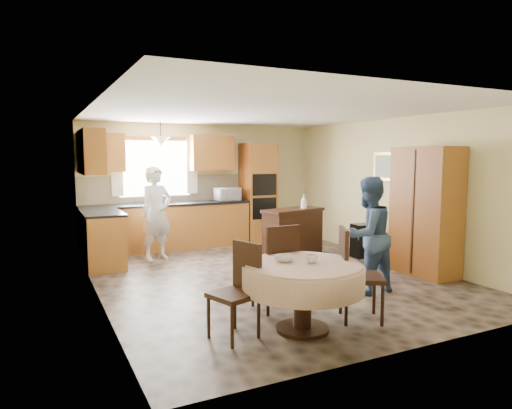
{
  "coord_description": "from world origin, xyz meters",
  "views": [
    {
      "loc": [
        -3.2,
        -6.11,
        1.83
      ],
      "look_at": [
        -0.07,
        0.3,
        1.08
      ],
      "focal_mm": 32.0,
      "sensor_mm": 36.0,
      "label": 1
    }
  ],
  "objects_px": {
    "chair_back": "(278,263)",
    "person_dining": "(368,235)",
    "dining_table": "(303,278)",
    "chair_right": "(354,269)",
    "sideboard": "(293,234)",
    "oven_tower": "(258,193)",
    "chair_left": "(239,285)",
    "person_sink": "(156,213)",
    "cupboard": "(426,211)"
  },
  "relations": [
    {
      "from": "chair_back",
      "to": "person_dining",
      "type": "relative_size",
      "value": 0.66
    },
    {
      "from": "dining_table",
      "to": "person_dining",
      "type": "distance_m",
      "value": 1.72
    },
    {
      "from": "chair_back",
      "to": "chair_right",
      "type": "height_order",
      "value": "chair_right"
    },
    {
      "from": "person_dining",
      "to": "chair_back",
      "type": "bearing_deg",
      "value": -1.82
    },
    {
      "from": "sideboard",
      "to": "chair_right",
      "type": "bearing_deg",
      "value": -122.97
    },
    {
      "from": "oven_tower",
      "to": "chair_left",
      "type": "height_order",
      "value": "oven_tower"
    },
    {
      "from": "chair_back",
      "to": "person_sink",
      "type": "bearing_deg",
      "value": -80.64
    },
    {
      "from": "chair_left",
      "to": "chair_right",
      "type": "xyz_separation_m",
      "value": [
        1.34,
        -0.13,
        0.05
      ]
    },
    {
      "from": "sideboard",
      "to": "person_dining",
      "type": "relative_size",
      "value": 0.75
    },
    {
      "from": "cupboard",
      "to": "oven_tower",
      "type": "bearing_deg",
      "value": 106.23
    },
    {
      "from": "person_dining",
      "to": "chair_right",
      "type": "bearing_deg",
      "value": 36.17
    },
    {
      "from": "chair_left",
      "to": "chair_back",
      "type": "bearing_deg",
      "value": 106.36
    },
    {
      "from": "cupboard",
      "to": "chair_right",
      "type": "distance_m",
      "value": 2.54
    },
    {
      "from": "sideboard",
      "to": "chair_right",
      "type": "distance_m",
      "value": 3.25
    },
    {
      "from": "oven_tower",
      "to": "sideboard",
      "type": "bearing_deg",
      "value": -94.55
    },
    {
      "from": "chair_back",
      "to": "chair_right",
      "type": "bearing_deg",
      "value": 132.43
    },
    {
      "from": "oven_tower",
      "to": "chair_left",
      "type": "distance_m",
      "value": 5.33
    },
    {
      "from": "oven_tower",
      "to": "dining_table",
      "type": "relative_size",
      "value": 1.66
    },
    {
      "from": "person_sink",
      "to": "oven_tower",
      "type": "bearing_deg",
      "value": 0.12
    },
    {
      "from": "cupboard",
      "to": "person_sink",
      "type": "bearing_deg",
      "value": 140.73
    },
    {
      "from": "person_dining",
      "to": "oven_tower",
      "type": "bearing_deg",
      "value": -101.27
    },
    {
      "from": "oven_tower",
      "to": "chair_right",
      "type": "distance_m",
      "value": 4.96
    },
    {
      "from": "chair_left",
      "to": "chair_right",
      "type": "height_order",
      "value": "chair_right"
    },
    {
      "from": "oven_tower",
      "to": "cupboard",
      "type": "xyz_separation_m",
      "value": [
        1.07,
        -3.68,
        -0.07
      ]
    },
    {
      "from": "chair_left",
      "to": "chair_right",
      "type": "distance_m",
      "value": 1.35
    },
    {
      "from": "person_dining",
      "to": "sideboard",
      "type": "bearing_deg",
      "value": -101.57
    },
    {
      "from": "person_dining",
      "to": "cupboard",
      "type": "bearing_deg",
      "value": -171.91
    },
    {
      "from": "sideboard",
      "to": "person_dining",
      "type": "height_order",
      "value": "person_dining"
    },
    {
      "from": "cupboard",
      "to": "dining_table",
      "type": "height_order",
      "value": "cupboard"
    },
    {
      "from": "person_sink",
      "to": "sideboard",
      "type": "bearing_deg",
      "value": -40.04
    },
    {
      "from": "dining_table",
      "to": "person_sink",
      "type": "bearing_deg",
      "value": 97.92
    },
    {
      "from": "cupboard",
      "to": "chair_left",
      "type": "distance_m",
      "value": 3.75
    },
    {
      "from": "chair_back",
      "to": "chair_right",
      "type": "relative_size",
      "value": 0.99
    },
    {
      "from": "chair_left",
      "to": "person_sink",
      "type": "height_order",
      "value": "person_sink"
    },
    {
      "from": "chair_left",
      "to": "person_sink",
      "type": "xyz_separation_m",
      "value": [
        0.1,
        3.84,
        0.3
      ]
    },
    {
      "from": "cupboard",
      "to": "sideboard",
      "type": "bearing_deg",
      "value": 121.6
    },
    {
      "from": "sideboard",
      "to": "chair_left",
      "type": "distance_m",
      "value": 3.79
    },
    {
      "from": "dining_table",
      "to": "sideboard",
      "type": "bearing_deg",
      "value": 61.0
    },
    {
      "from": "chair_left",
      "to": "sideboard",
      "type": "bearing_deg",
      "value": 122.42
    },
    {
      "from": "oven_tower",
      "to": "cupboard",
      "type": "bearing_deg",
      "value": -73.77
    },
    {
      "from": "cupboard",
      "to": "chair_left",
      "type": "height_order",
      "value": "cupboard"
    },
    {
      "from": "chair_back",
      "to": "cupboard",
      "type": "bearing_deg",
      "value": -171.82
    },
    {
      "from": "chair_right",
      "to": "person_dining",
      "type": "relative_size",
      "value": 0.67
    },
    {
      "from": "sideboard",
      "to": "person_dining",
      "type": "distance_m",
      "value": 2.36
    },
    {
      "from": "sideboard",
      "to": "cupboard",
      "type": "xyz_separation_m",
      "value": [
        1.21,
        -1.96,
        0.57
      ]
    },
    {
      "from": "chair_right",
      "to": "sideboard",
      "type": "bearing_deg",
      "value": 9.05
    },
    {
      "from": "dining_table",
      "to": "person_dining",
      "type": "height_order",
      "value": "person_dining"
    },
    {
      "from": "chair_back",
      "to": "dining_table",
      "type": "bearing_deg",
      "value": 82.6
    },
    {
      "from": "oven_tower",
      "to": "chair_left",
      "type": "xyz_separation_m",
      "value": [
        -2.52,
        -4.66,
        -0.53
      ]
    },
    {
      "from": "cupboard",
      "to": "person_dining",
      "type": "bearing_deg",
      "value": -165.59
    }
  ]
}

